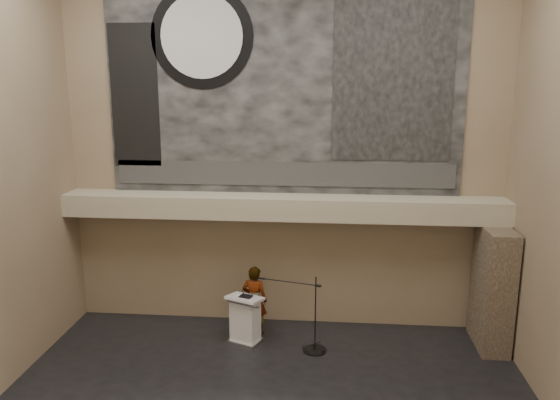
# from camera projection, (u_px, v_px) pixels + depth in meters

# --- Properties ---
(wall_back) EXTENTS (10.00, 0.02, 8.50)m
(wall_back) POSITION_uv_depth(u_px,v_px,m) (283.00, 148.00, 12.45)
(wall_back) COLOR #7E6B50
(wall_back) RESTS_ON floor
(wall_front) EXTENTS (10.00, 0.02, 8.50)m
(wall_front) POSITION_uv_depth(u_px,v_px,m) (204.00, 265.00, 4.68)
(wall_front) COLOR #7E6B50
(wall_front) RESTS_ON floor
(soffit) EXTENTS (10.00, 0.80, 0.50)m
(soffit) POSITION_uv_depth(u_px,v_px,m) (282.00, 207.00, 12.35)
(soffit) COLOR tan
(soffit) RESTS_ON wall_back
(sprinkler_left) EXTENTS (0.04, 0.04, 0.06)m
(sprinkler_left) POSITION_uv_depth(u_px,v_px,m) (212.00, 218.00, 12.50)
(sprinkler_left) COLOR #B2893D
(sprinkler_left) RESTS_ON soffit
(sprinkler_right) EXTENTS (0.04, 0.04, 0.06)m
(sprinkler_right) POSITION_uv_depth(u_px,v_px,m) (366.00, 221.00, 12.19)
(sprinkler_right) COLOR #B2893D
(sprinkler_right) RESTS_ON soffit
(banner) EXTENTS (8.00, 0.05, 5.00)m
(banner) POSITION_uv_depth(u_px,v_px,m) (283.00, 83.00, 12.10)
(banner) COLOR black
(banner) RESTS_ON wall_back
(banner_text_strip) EXTENTS (7.76, 0.02, 0.55)m
(banner_text_strip) POSITION_uv_depth(u_px,v_px,m) (283.00, 174.00, 12.51)
(banner_text_strip) COLOR #2D2D2D
(banner_text_strip) RESTS_ON banner
(banner_clock_rim) EXTENTS (2.30, 0.02, 2.30)m
(banner_clock_rim) POSITION_uv_depth(u_px,v_px,m) (202.00, 36.00, 12.00)
(banner_clock_rim) COLOR black
(banner_clock_rim) RESTS_ON banner
(banner_clock_face) EXTENTS (1.84, 0.02, 1.84)m
(banner_clock_face) POSITION_uv_depth(u_px,v_px,m) (201.00, 36.00, 11.98)
(banner_clock_face) COLOR silver
(banner_clock_face) RESTS_ON banner
(banner_building_print) EXTENTS (2.60, 0.02, 3.60)m
(banner_building_print) POSITION_uv_depth(u_px,v_px,m) (393.00, 78.00, 11.83)
(banner_building_print) COLOR black
(banner_building_print) RESTS_ON banner
(banner_brick_print) EXTENTS (1.10, 0.02, 3.20)m
(banner_brick_print) POSITION_uv_depth(u_px,v_px,m) (135.00, 96.00, 12.43)
(banner_brick_print) COLOR black
(banner_brick_print) RESTS_ON banner
(stone_pier) EXTENTS (0.60, 1.40, 2.70)m
(stone_pier) POSITION_uv_depth(u_px,v_px,m) (493.00, 288.00, 11.85)
(stone_pier) COLOR #433729
(stone_pier) RESTS_ON floor
(lectern) EXTENTS (0.89, 0.78, 1.14)m
(lectern) POSITION_uv_depth(u_px,v_px,m) (245.00, 320.00, 12.13)
(lectern) COLOR silver
(lectern) RESTS_ON floor
(binder) EXTENTS (0.32, 0.28, 0.04)m
(binder) POSITION_uv_depth(u_px,v_px,m) (246.00, 297.00, 11.96)
(binder) COLOR black
(binder) RESTS_ON lectern
(papers) EXTENTS (0.28, 0.34, 0.00)m
(papers) POSITION_uv_depth(u_px,v_px,m) (242.00, 297.00, 11.99)
(papers) COLOR white
(papers) RESTS_ON lectern
(speaker_person) EXTENTS (0.66, 0.50, 1.63)m
(speaker_person) POSITION_uv_depth(u_px,v_px,m) (255.00, 300.00, 12.52)
(speaker_person) COLOR white
(speaker_person) RESTS_ON floor
(mic_stand) EXTENTS (1.52, 0.59, 1.70)m
(mic_stand) POSITION_uv_depth(u_px,v_px,m) (313.00, 339.00, 11.84)
(mic_stand) COLOR black
(mic_stand) RESTS_ON floor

